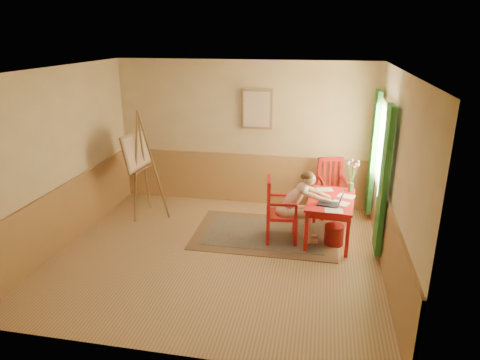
% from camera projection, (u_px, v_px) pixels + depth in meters
% --- Properties ---
extents(room, '(5.04, 4.54, 2.84)m').
position_uv_depth(room, '(216.00, 168.00, 6.27)').
color(room, tan).
rests_on(room, ground).
extents(wainscot, '(5.00, 4.50, 1.00)m').
position_uv_depth(wainscot, '(228.00, 205.00, 7.30)').
color(wainscot, tan).
rests_on(wainscot, room).
extents(window, '(0.12, 2.01, 2.20)m').
position_uv_depth(window, '(380.00, 160.00, 6.87)').
color(window, white).
rests_on(window, room).
extents(wall_portrait, '(0.60, 0.05, 0.76)m').
position_uv_depth(wall_portrait, '(257.00, 109.00, 8.10)').
color(wall_portrait, '#927450').
rests_on(wall_portrait, room).
extents(rug, '(2.42, 1.62, 0.02)m').
position_uv_depth(rug, '(265.00, 233.00, 7.38)').
color(rug, '#8C7251').
rests_on(rug, room).
extents(table, '(0.82, 1.26, 0.72)m').
position_uv_depth(table, '(331.00, 204.00, 7.01)').
color(table, red).
rests_on(table, room).
extents(chair_left, '(0.55, 0.53, 1.08)m').
position_uv_depth(chair_left, '(279.00, 210.00, 6.99)').
color(chair_left, red).
rests_on(chair_left, room).
extents(chair_back, '(0.58, 0.59, 1.08)m').
position_uv_depth(chair_back, '(331.00, 188.00, 7.99)').
color(chair_back, red).
rests_on(chair_back, room).
extents(figure, '(0.92, 0.44, 1.21)m').
position_uv_depth(figure, '(298.00, 203.00, 6.93)').
color(figure, beige).
rests_on(figure, room).
extents(laptop, '(0.43, 0.31, 0.24)m').
position_uv_depth(laptop, '(332.00, 202.00, 6.71)').
color(laptop, '#1E2338').
rests_on(laptop, table).
extents(papers, '(0.66, 1.13, 0.00)m').
position_uv_depth(papers, '(336.00, 199.00, 6.94)').
color(papers, white).
rests_on(papers, table).
extents(vase, '(0.24, 0.27, 0.56)m').
position_uv_depth(vase, '(352.00, 177.00, 7.23)').
color(vase, '#3F724C').
rests_on(vase, table).
extents(wastebasket, '(0.31, 0.31, 0.33)m').
position_uv_depth(wastebasket, '(334.00, 235.00, 6.98)').
color(wastebasket, '#A42521').
rests_on(wastebasket, room).
extents(easel, '(0.68, 0.89, 2.00)m').
position_uv_depth(easel, '(139.00, 155.00, 7.77)').
color(easel, brown).
rests_on(easel, room).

